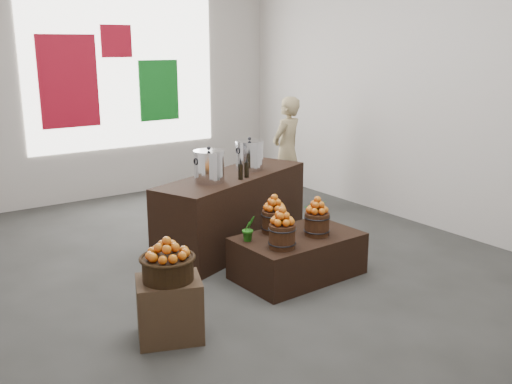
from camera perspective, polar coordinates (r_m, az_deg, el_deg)
ground at (r=6.81m, az=-3.23°, el=-6.60°), size 7.00×7.00×0.00m
back_wall at (r=9.52m, az=-14.83°, el=11.37°), size 6.00×0.04×4.00m
back_opening at (r=9.61m, az=-13.08°, el=11.50°), size 3.20×0.02×2.40m
deco_red_left at (r=9.30m, az=-18.24°, el=10.44°), size 0.90×0.04×1.40m
deco_green_right at (r=9.86m, az=-9.69°, el=9.99°), size 0.70×0.04×1.00m
deco_red_upper at (r=9.55m, az=-13.81°, el=14.45°), size 0.50×0.04×0.50m
crate at (r=5.02m, az=-8.65°, el=-11.47°), size 0.66×0.60×0.54m
wicker_basket at (r=4.87m, az=-8.81°, el=-7.59°), size 0.43×0.43×0.20m
apples_in_basket at (r=4.80m, az=-8.90°, el=-5.52°), size 0.34×0.34×0.18m
display_table at (r=6.24m, az=4.20°, el=-6.38°), size 1.36×0.87×0.46m
apple_bucket_front_left at (r=5.75m, az=2.63°, el=-4.44°), size 0.27×0.27×0.25m
apples_in_bucket_front_left at (r=5.68m, az=2.65°, el=-2.41°), size 0.20×0.20×0.18m
apple_bucket_front_right at (r=6.16m, az=6.11°, el=-3.20°), size 0.27×0.27×0.25m
apples_in_bucket_front_right at (r=6.10m, az=6.16°, el=-1.30°), size 0.20×0.20×0.18m
apple_bucket_rear at (r=6.21m, az=1.83°, el=-2.96°), size 0.27×0.27×0.25m
apples_in_bucket_rear at (r=6.15m, az=1.85°, el=-1.07°), size 0.20×0.20×0.18m
herb_garnish_right at (r=6.56m, az=5.85°, el=-1.96°), size 0.25×0.22×0.27m
herb_garnish_left at (r=5.94m, az=-0.73°, el=-3.66°), size 0.16×0.13×0.27m
counter at (r=7.05m, az=-2.29°, el=-1.88°), size 2.35×1.48×0.92m
stock_pot_left at (r=6.54m, az=-4.71°, el=2.49°), size 0.35×0.35×0.35m
stock_pot_center at (r=7.19m, az=-0.66°, el=3.63°), size 0.35×0.35×0.35m
oil_cruets at (r=6.78m, az=-0.81°, el=2.57°), size 0.17×0.12×0.25m
shopper at (r=8.93m, az=3.09°, el=4.14°), size 0.71×0.58×1.68m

